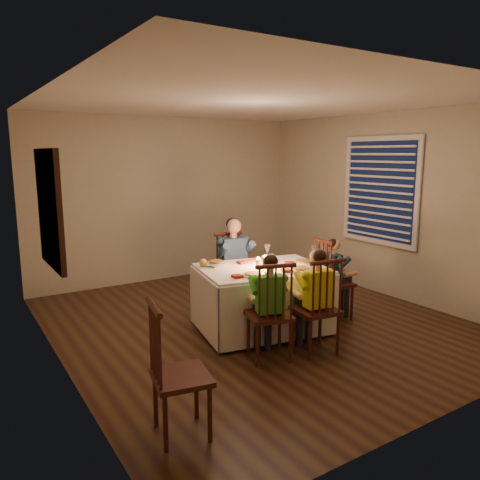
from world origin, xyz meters
TOP-DOWN VIEW (x-y plane):
  - ground at (0.00, 0.00)m, footprint 5.00×5.00m
  - wall_left at (-2.25, 0.00)m, footprint 0.02×5.00m
  - wall_right at (2.25, 0.00)m, footprint 0.02×5.00m
  - wall_back at (0.00, 2.50)m, footprint 4.50×0.02m
  - ceiling at (0.00, 0.00)m, footprint 5.00×5.00m
  - dining_table at (-0.07, -0.23)m, footprint 1.60×1.28m
  - chair_adult at (0.01, 0.51)m, footprint 0.46×0.44m
  - chair_near_left at (-0.47, -0.91)m, footprint 0.52×0.51m
  - chair_near_right at (0.03, -1.04)m, footprint 0.47×0.45m
  - chair_end at (0.89, -0.39)m, footprint 0.44×0.46m
  - chair_extra at (-1.76, -1.61)m, footprint 0.47×0.49m
  - adult at (0.01, 0.51)m, footprint 0.48×0.45m
  - child_green at (-0.47, -0.91)m, footprint 0.44×0.42m
  - child_yellow at (0.03, -1.04)m, footprint 0.41×0.38m
  - child_teal at (0.89, -0.39)m, footprint 0.33×0.35m
  - setting_adult at (0.01, 0.02)m, footprint 0.30×0.30m
  - setting_green at (-0.38, -0.48)m, footprint 0.30×0.30m
  - setting_yellow at (0.21, -0.58)m, footprint 0.30×0.30m
  - setting_teal at (0.46, -0.31)m, footprint 0.30×0.30m
  - candle_left at (-0.12, -0.22)m, footprint 0.06×0.06m
  - candle_right at (-0.02, -0.24)m, footprint 0.06×0.06m
  - squash at (-0.62, 0.18)m, footprint 0.09×0.09m
  - orange_fruit at (0.12, -0.22)m, footprint 0.08×0.08m
  - serving_bowl at (-0.49, 0.09)m, footprint 0.21×0.21m
  - wall_mirror at (-2.22, 0.30)m, footprint 0.06×0.95m
  - window_blinds at (2.21, 0.10)m, footprint 0.07×1.34m

SIDE VIEW (x-z plane):
  - ground at x=0.00m, z-range 0.00..0.00m
  - chair_adult at x=0.01m, z-range -0.51..0.51m
  - chair_near_left at x=-0.47m, z-range -0.51..0.51m
  - chair_near_right at x=0.03m, z-range -0.51..0.51m
  - chair_end at x=0.89m, z-range -0.51..0.51m
  - chair_extra at x=-1.76m, z-range -0.51..0.51m
  - adult at x=0.01m, z-range -0.61..0.61m
  - child_green at x=-0.47m, z-range -0.54..0.54m
  - child_yellow at x=0.03m, z-range -0.54..0.54m
  - child_teal at x=0.89m, z-range -0.51..0.51m
  - dining_table at x=-0.07m, z-range 0.17..0.89m
  - setting_adult at x=0.01m, z-range 0.75..0.76m
  - setting_green at x=-0.38m, z-range 0.75..0.76m
  - setting_yellow at x=0.21m, z-range 0.75..0.76m
  - setting_teal at x=0.46m, z-range 0.75..0.76m
  - serving_bowl at x=-0.49m, z-range 0.74..0.80m
  - orange_fruit at x=0.12m, z-range 0.74..0.82m
  - squash at x=-0.62m, z-range 0.74..0.83m
  - candle_left at x=-0.12m, z-range 0.74..0.84m
  - candle_right at x=-0.02m, z-range 0.74..0.84m
  - wall_left at x=-2.25m, z-range 0.00..2.60m
  - wall_right at x=2.25m, z-range 0.00..2.60m
  - wall_back at x=0.00m, z-range 0.00..2.60m
  - wall_mirror at x=-2.22m, z-range 0.92..2.08m
  - window_blinds at x=2.21m, z-range 0.73..2.27m
  - ceiling at x=0.00m, z-range 2.60..2.60m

